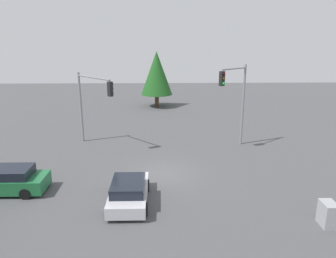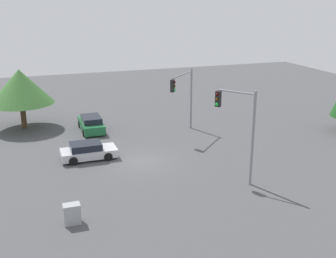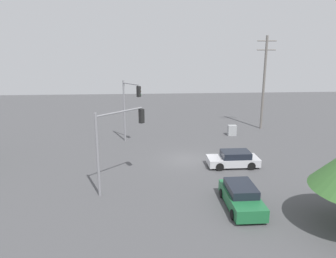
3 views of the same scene
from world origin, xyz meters
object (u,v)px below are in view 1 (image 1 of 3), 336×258
Objects in this scene: sedan_green at (6,180)px; traffic_signal_main at (235,93)px; electrical_cabinet at (328,214)px; traffic_signal_cross at (93,97)px; sedan_silver at (129,192)px.

sedan_green is 0.71× the size of traffic_signal_main.
sedan_green is at bearing -10.03° from traffic_signal_main.
sedan_green is 3.91× the size of electrical_cabinet.
electrical_cabinet is at bearing 63.09° from traffic_signal_main.
traffic_signal_cross is at bearing 48.11° from electrical_cabinet.
electrical_cabinet is (-11.18, -2.05, -3.72)m from traffic_signal_main.
sedan_silver is 3.63× the size of electrical_cabinet.
traffic_signal_main is at bearing -62.74° from sedan_green.
sedan_silver is 12.07m from traffic_signal_main.
traffic_signal_cross is (9.23, 3.51, 3.33)m from sedan_silver.
traffic_signal_main is at bearing 42.92° from traffic_signal_cross.
traffic_signal_main is 11.96m from electrical_cabinet.
sedan_green is at bearing -68.92° from traffic_signal_cross.
traffic_signal_main reaches higher than traffic_signal_cross.
sedan_green is (1.40, 7.00, 0.06)m from sedan_silver.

